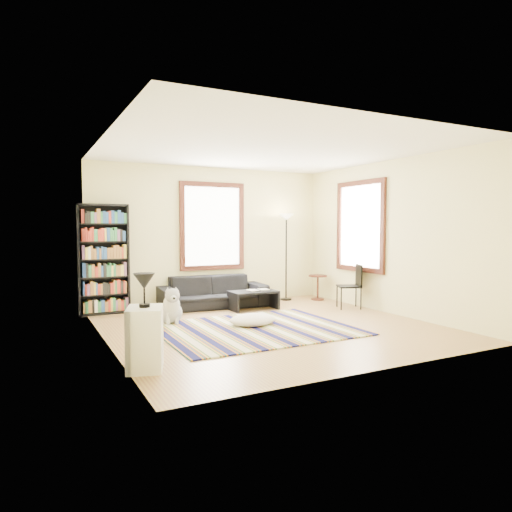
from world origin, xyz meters
name	(u,v)px	position (x,y,z in m)	size (l,w,h in m)	color
floor	(270,330)	(0.00, 0.00, -0.05)	(5.00, 5.00, 0.10)	#A3844A
ceiling	(271,146)	(0.00, 0.00, 2.85)	(5.00, 5.00, 0.10)	white
wall_back	(211,236)	(0.00, 2.55, 1.40)	(5.00, 0.10, 2.80)	beige
wall_front	(384,245)	(0.00, -2.55, 1.40)	(5.00, 0.10, 2.80)	beige
wall_left	(102,241)	(-2.55, 0.00, 1.40)	(0.10, 5.00, 2.80)	beige
wall_right	(392,237)	(2.55, 0.00, 1.40)	(0.10, 5.00, 2.80)	beige
window_back	(212,226)	(0.00, 2.47, 1.60)	(1.20, 0.06, 1.60)	white
window_right	(360,226)	(2.47, 0.80, 1.60)	(0.06, 1.20, 1.60)	white
rug	(256,329)	(-0.30, -0.08, 0.01)	(2.91, 2.33, 0.02)	#0D0E42
sofa	(213,292)	(-0.16, 2.05, 0.31)	(2.11, 0.82, 0.61)	black
bookshelf	(103,259)	(-2.19, 2.32, 1.00)	(0.90, 0.30, 2.00)	black
coffee_table	(253,300)	(0.44, 1.46, 0.18)	(0.90, 0.50, 0.36)	black
book_a	(249,291)	(0.34, 1.46, 0.37)	(0.17, 0.23, 0.02)	beige
book_b	(259,290)	(0.59, 1.51, 0.37)	(0.18, 0.24, 0.02)	beige
floor_cushion	(253,320)	(-0.22, 0.18, 0.10)	(0.77, 0.57, 0.19)	white
floor_lamp	(286,257)	(1.58, 2.15, 0.93)	(0.30, 0.30, 1.86)	black
side_table	(318,288)	(2.20, 1.85, 0.27)	(0.40, 0.40, 0.54)	#411710
folding_chair	(349,286)	(2.15, 0.73, 0.43)	(0.42, 0.40, 0.86)	black
white_cabinet	(145,338)	(-2.30, -1.28, 0.35)	(0.38, 0.50, 0.70)	white
table_lamp	(144,290)	(-2.30, -1.28, 0.89)	(0.24, 0.24, 0.38)	black
dog	(170,305)	(-1.35, 0.96, 0.30)	(0.43, 0.60, 0.60)	silver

